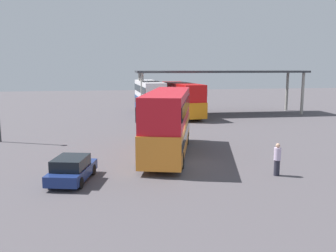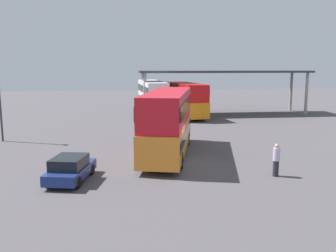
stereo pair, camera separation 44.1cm
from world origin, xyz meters
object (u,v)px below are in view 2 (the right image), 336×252
object	(u,v)px
parked_hatchback	(70,169)
double_decker_mid_row	(185,98)
double_decker_main	(168,120)
double_decker_near_canopy	(152,97)
pedestrian_waiting	(276,160)

from	to	relation	value
parked_hatchback	double_decker_mid_row	bearing A→B (deg)	-11.01
parked_hatchback	double_decker_mid_row	distance (m)	25.81
double_decker_main	double_decker_mid_row	xyz separation A→B (m)	(4.90, 18.47, -0.17)
double_decker_near_canopy	pedestrian_waiting	bearing A→B (deg)	-172.96
double_decker_main	pedestrian_waiting	distance (m)	7.84
double_decker_near_canopy	double_decker_mid_row	world-z (taller)	double_decker_near_canopy
double_decker_main	parked_hatchback	world-z (taller)	double_decker_main
parked_hatchback	double_decker_main	bearing A→B (deg)	-36.73
double_decker_main	pedestrian_waiting	xyz separation A→B (m)	(5.16, -5.73, -1.46)
parked_hatchback	double_decker_near_canopy	bearing A→B (deg)	-1.78
double_decker_mid_row	pedestrian_waiting	distance (m)	24.23
double_decker_near_canopy	pedestrian_waiting	xyz separation A→B (m)	(4.04, -26.01, -1.37)
double_decker_main	double_decker_near_canopy	distance (m)	20.32
double_decker_mid_row	pedestrian_waiting	bearing A→B (deg)	174.81
pedestrian_waiting	double_decker_main	bearing A→B (deg)	63.90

